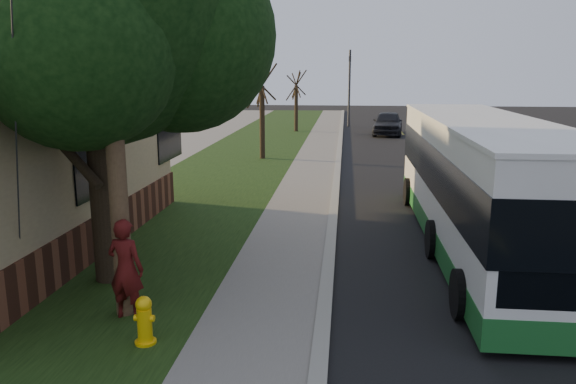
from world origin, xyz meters
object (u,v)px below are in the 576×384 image
object	(u,v)px
fire_hydrant	(144,320)
transit_bus	(481,180)
bare_tree_near	(262,113)
skateboarder	(126,269)
utility_pole	(107,30)
bare_tree_far	(296,102)
traffic_signal	(349,83)
distant_car	(388,123)
dumpster	(29,211)
leafy_tree	(97,6)

from	to	relation	value
fire_hydrant	transit_bus	world-z (taller)	transit_bus
bare_tree_near	skateboarder	xyz separation A→B (m)	(0.31, -17.16, -1.24)
utility_pole	skateboarder	distance (m)	3.73
utility_pole	bare_tree_far	xyz separation A→B (m)	(0.31, 29.01, -2.63)
bare_tree_far	skateboarder	bearing A→B (deg)	-90.36
skateboarder	traffic_signal	bearing A→B (deg)	-86.83
utility_pole	distant_car	distance (m)	29.07
distant_car	dumpster	bearing A→B (deg)	-106.63
leafy_tree	dumpster	size ratio (longest dim) A/B	4.67
dumpster	fire_hydrant	bearing A→B (deg)	-46.83
bare_tree_near	distant_car	distance (m)	12.94
utility_pole	leafy_tree	bearing A→B (deg)	117.60
utility_pole	fire_hydrant	bearing A→B (deg)	-54.62
fire_hydrant	bare_tree_far	xyz separation A→B (m)	(-0.40, 30.00, 1.57)
bare_tree_far	traffic_signal	bearing A→B (deg)	48.81
distant_car	utility_pole	bearing A→B (deg)	-96.31
fire_hydrant	skateboarder	world-z (taller)	skateboarder
utility_pole	distant_car	xyz separation A→B (m)	(6.29, 28.12, -3.88)
bare_tree_far	dumpster	world-z (taller)	bare_tree_far
transit_bus	dumpster	xyz separation A→B (m)	(-10.64, -0.59, -0.85)
utility_pole	bare_tree_near	bearing A→B (deg)	90.66
bare_tree_near	fire_hydrant	bearing A→B (deg)	-87.14
bare_tree_near	transit_bus	bearing A→B (deg)	-61.02
fire_hydrant	bare_tree_near	world-z (taller)	bare_tree_near
leafy_tree	bare_tree_near	world-z (taller)	leafy_tree
leafy_tree	transit_bus	distance (m)	8.86
transit_bus	dumpster	size ratio (longest dim) A/B	6.61
dumpster	distant_car	xyz separation A→B (m)	(10.22, 24.17, 0.01)
leafy_tree	transit_bus	bearing A→B (deg)	20.86
bare_tree_near	traffic_signal	size ratio (longest dim) A/B	0.78
skateboarder	distant_car	distance (m)	28.94
skateboarder	distant_car	bearing A→B (deg)	-92.80
dumpster	traffic_signal	bearing A→B (deg)	75.09
fire_hydrant	traffic_signal	world-z (taller)	traffic_signal
fire_hydrant	bare_tree_far	bearing A→B (deg)	90.76
bare_tree_far	transit_bus	bearing A→B (deg)	-75.33
bare_tree_far	dumpster	size ratio (longest dim) A/B	2.41
bare_tree_near	dumpster	xyz separation A→B (m)	(-3.74, -13.06, -1.41)
utility_pole	skateboarder	world-z (taller)	utility_pole
traffic_signal	bare_tree_near	bearing A→B (deg)	-104.04
bare_tree_far	skateboarder	world-z (taller)	bare_tree_far
transit_bus	bare_tree_near	bearing A→B (deg)	118.98
utility_pole	bare_tree_near	distance (m)	17.19
bare_tree_far	traffic_signal	distance (m)	5.44
utility_pole	transit_bus	bearing A→B (deg)	34.10
skateboarder	distant_car	xyz separation A→B (m)	(6.17, 28.28, -0.15)
fire_hydrant	distant_car	bearing A→B (deg)	79.14
bare_tree_near	transit_bus	world-z (taller)	bare_tree_near
leafy_tree	skateboarder	bearing A→B (deg)	-61.48
transit_bus	utility_pole	bearing A→B (deg)	-145.90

